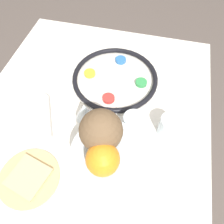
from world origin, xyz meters
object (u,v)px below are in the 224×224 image
orange_fruit (103,159)px  napkin_roll (45,116)px  fruit_stand (108,155)px  coconut (101,130)px  seder_plate (115,78)px  cup_far (169,126)px  wine_glass (85,113)px  bread_plate (29,177)px  cup_near (133,124)px

orange_fruit → napkin_roll: bearing=-121.1°
fruit_stand → coconut: size_ratio=1.79×
fruit_stand → seder_plate: bearing=-170.2°
orange_fruit → cup_far: size_ratio=1.12×
wine_glass → napkin_roll: wine_glass is taller
cup_far → seder_plate: bearing=-129.4°
bread_plate → seder_plate: bearing=159.9°
wine_glass → cup_far: wine_glass is taller
bread_plate → cup_far: cup_far is taller
wine_glass → coconut: (0.09, 0.08, 0.07)m
napkin_roll → cup_near: bearing=96.0°
napkin_roll → cup_near: 0.32m
seder_plate → cup_near: cup_near is taller
seder_plate → wine_glass: wine_glass is taller
cup_far → wine_glass: bearing=-78.7°
cup_near → napkin_roll: bearing=-84.0°
napkin_roll → seder_plate: bearing=140.3°
wine_glass → fruit_stand: wine_glass is taller
orange_fruit → cup_far: bearing=140.8°
wine_glass → cup_near: (-0.04, 0.15, -0.06)m
coconut → orange_fruit: bearing=18.1°
orange_fruit → cup_near: orange_fruit is taller
bread_plate → coconut: bearing=121.4°
napkin_roll → cup_near: cup_near is taller
coconut → bread_plate: size_ratio=0.62×
bread_plate → orange_fruit: bearing=103.5°
bread_plate → wine_glass: bearing=149.3°
bread_plate → cup_near: size_ratio=2.41×
coconut → cup_near: (-0.12, 0.07, -0.14)m
bread_plate → napkin_roll: napkin_roll is taller
coconut → napkin_roll: size_ratio=0.66×
orange_fruit → napkin_roll: (-0.16, -0.26, -0.14)m
fruit_stand → orange_fruit: (0.04, -0.00, 0.07)m
cup_near → bread_plate: bearing=-48.5°
orange_fruit → cup_near: (-0.19, 0.05, -0.12)m
bread_plate → fruit_stand: bearing=112.7°
orange_fruit → bread_plate: orange_fruit is taller
orange_fruit → cup_near: size_ratio=1.12×
seder_plate → cup_near: bearing=28.1°
fruit_stand → bread_plate: bearing=-67.3°
wine_glass → coconut: size_ratio=1.23×
fruit_stand → orange_fruit: 0.08m
orange_fruit → coconut: bearing=-161.9°
bread_plate → cup_near: cup_near is taller
bread_plate → napkin_roll: size_ratio=1.06×
fruit_stand → cup_near: bearing=161.7°
wine_glass → seder_plate: bearing=170.4°
bread_plate → napkin_roll: 0.22m
orange_fruit → bread_plate: size_ratio=0.46×
napkin_roll → cup_far: (-0.05, 0.44, 0.02)m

